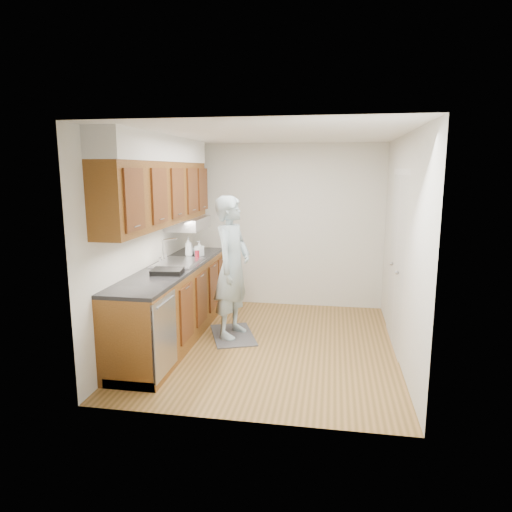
{
  "coord_description": "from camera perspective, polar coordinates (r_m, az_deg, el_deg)",
  "views": [
    {
      "loc": [
        0.72,
        -5.23,
        2.11
      ],
      "look_at": [
        -0.2,
        0.25,
        1.05
      ],
      "focal_mm": 32.0,
      "sensor_mm": 36.0,
      "label": 1
    }
  ],
  "objects": [
    {
      "name": "soap_bottle_c",
      "position": [
        6.41,
        -8.09,
        0.84
      ],
      "size": [
        0.16,
        0.16,
        0.15
      ],
      "primitive_type": "imported",
      "rotation": [
        0.0,
        0.0,
        1.05
      ],
      "color": "white",
      "rests_on": "counter"
    },
    {
      "name": "floor_mat",
      "position": [
        5.98,
        -2.9,
        -9.83
      ],
      "size": [
        0.77,
        0.97,
        0.02
      ],
      "primitive_type": "cube",
      "rotation": [
        0.0,
        0.0,
        0.36
      ],
      "color": "#58585A",
      "rests_on": "floor"
    },
    {
      "name": "soap_bottle_a",
      "position": [
        6.28,
        -8.42,
        1.14
      ],
      "size": [
        0.11,
        0.11,
        0.27
      ],
      "primitive_type": "imported",
      "rotation": [
        0.0,
        0.0,
        0.1
      ],
      "color": "white",
      "rests_on": "counter"
    },
    {
      "name": "upper_cabinets",
      "position": [
        5.66,
        -11.83,
        8.92
      ],
      "size": [
        0.47,
        2.8,
        1.21
      ],
      "color": "brown",
      "rests_on": "wall_left"
    },
    {
      "name": "wall_left",
      "position": [
        5.75,
        -13.29,
        1.88
      ],
      "size": [
        0.02,
        3.5,
        2.5
      ],
      "primitive_type": "cube",
      "color": "silver",
      "rests_on": "floor"
    },
    {
      "name": "closet_door",
      "position": [
        5.69,
        17.13,
        -0.71
      ],
      "size": [
        0.02,
        1.22,
        2.05
      ],
      "primitive_type": "cube",
      "color": "silver",
      "rests_on": "wall_right"
    },
    {
      "name": "wall_back",
      "position": [
        7.07,
        3.66,
        3.76
      ],
      "size": [
        3.0,
        0.02,
        2.5
      ],
      "primitive_type": "cube",
      "color": "silver",
      "rests_on": "floor"
    },
    {
      "name": "counter",
      "position": [
        5.8,
        -10.22,
        -5.63
      ],
      "size": [
        0.64,
        2.8,
        1.3
      ],
      "color": "brown",
      "rests_on": "floor"
    },
    {
      "name": "ceiling",
      "position": [
        5.3,
        1.78,
        14.99
      ],
      "size": [
        3.5,
        3.5,
        0.0
      ],
      "primitive_type": "plane",
      "rotation": [
        3.14,
        0.0,
        0.0
      ],
      "color": "white",
      "rests_on": "wall_left"
    },
    {
      "name": "person",
      "position": [
        5.7,
        -3.0,
        -0.22
      ],
      "size": [
        0.61,
        0.79,
        2.02
      ],
      "primitive_type": "imported",
      "rotation": [
        0.0,
        0.0,
        1.37
      ],
      "color": "#99B1BA",
      "rests_on": "floor_mat"
    },
    {
      "name": "steel_can",
      "position": [
        6.44,
        -7.17,
        0.71
      ],
      "size": [
        0.08,
        0.08,
        0.11
      ],
      "primitive_type": "cylinder",
      "rotation": [
        0.0,
        0.0,
        0.28
      ],
      "color": "#A5A5AA",
      "rests_on": "counter"
    },
    {
      "name": "floor",
      "position": [
        5.69,
        1.63,
        -11.01
      ],
      "size": [
        3.5,
        3.5,
        0.0
      ],
      "primitive_type": "plane",
      "color": "olive",
      "rests_on": "ground"
    },
    {
      "name": "soap_bottle_b",
      "position": [
        6.29,
        -7.11,
        0.95
      ],
      "size": [
        0.13,
        0.13,
        0.21
      ],
      "primitive_type": "imported",
      "rotation": [
        0.0,
        0.0,
        -0.52
      ],
      "color": "white",
      "rests_on": "counter"
    },
    {
      "name": "soda_can",
      "position": [
        6.12,
        -7.37,
        0.18
      ],
      "size": [
        0.08,
        0.08,
        0.11
      ],
      "primitive_type": "cylinder",
      "rotation": [
        0.0,
        0.0,
        -0.34
      ],
      "color": "#B11E30",
      "rests_on": "counter"
    },
    {
      "name": "wall_right",
      "position": [
        5.36,
        17.8,
        1.02
      ],
      "size": [
        0.02,
        3.5,
        2.5
      ],
      "primitive_type": "cube",
      "color": "silver",
      "rests_on": "floor"
    },
    {
      "name": "dish_rack",
      "position": [
        5.3,
        -11.02,
        -1.88
      ],
      "size": [
        0.38,
        0.33,
        0.05
      ],
      "primitive_type": "cube",
      "rotation": [
        0.0,
        0.0,
        0.13
      ],
      "color": "black",
      "rests_on": "counter"
    }
  ]
}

